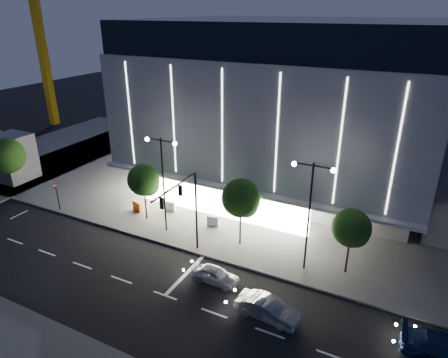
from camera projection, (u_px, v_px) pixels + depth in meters
ground at (155, 276)px, 30.68m from camera, size 160.00×160.00×0.00m
sidewalk_museum at (306, 178)px, 48.25m from camera, size 70.00×40.00×0.15m
sidewalk_west at (10, 168)px, 51.31m from camera, size 16.00×50.00×0.15m
museum at (291, 104)px, 44.08m from camera, size 30.00×25.80×18.00m
traffic_mast at (186, 203)px, 31.02m from camera, size 0.33×5.89×7.07m
street_lamp_west at (163, 172)px, 34.50m from camera, size 3.16×0.36×9.00m
street_lamp_east at (310, 202)px, 29.10m from camera, size 3.16×0.36×9.00m
ped_signal_far at (57, 194)px, 39.86m from camera, size 0.22×0.24×3.00m
tree_left at (144, 182)px, 37.33m from camera, size 3.02×3.02×5.72m
tree_mid at (241, 200)px, 33.06m from camera, size 3.25×3.25×6.15m
tree_right at (352, 230)px, 29.49m from camera, size 2.91×2.91×5.51m
car_lead at (215, 275)px, 29.83m from camera, size 3.66×1.49×1.25m
car_second at (267, 309)px, 26.32m from camera, size 4.41×1.83×1.42m
barrier_a at (137, 207)px, 40.01m from camera, size 1.13×0.52×1.00m
barrier_b at (170, 206)px, 40.05m from camera, size 1.11×0.33×1.00m
barrier_d at (213, 221)px, 37.29m from camera, size 1.13×0.46×1.00m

